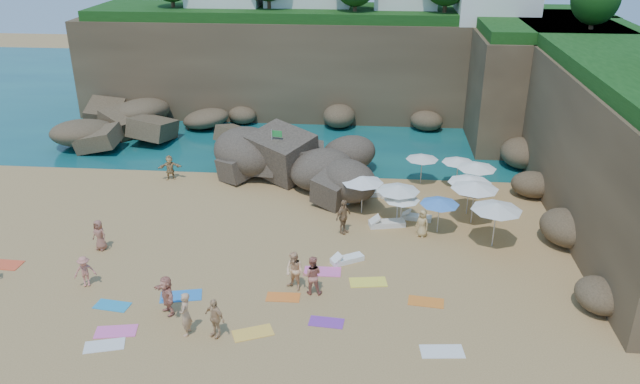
# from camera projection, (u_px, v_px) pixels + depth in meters

# --- Properties ---
(ground) EXTENTS (120.00, 120.00, 0.00)m
(ground) POSITION_uv_depth(u_px,v_px,m) (276.00, 250.00, 32.13)
(ground) COLOR tan
(ground) RESTS_ON ground
(seawater) EXTENTS (120.00, 120.00, 0.00)m
(seawater) POSITION_uv_depth(u_px,v_px,m) (324.00, 96.00, 59.42)
(seawater) COLOR #0C4751
(seawater) RESTS_ON ground
(cliff_back) EXTENTS (44.00, 8.00, 8.00)m
(cliff_back) POSITION_uv_depth(u_px,v_px,m) (343.00, 66.00, 53.08)
(cliff_back) COLOR brown
(cliff_back) RESTS_ON ground
(cliff_right) EXTENTS (8.00, 30.00, 8.00)m
(cliff_right) POSITION_uv_depth(u_px,v_px,m) (618.00, 136.00, 36.25)
(cliff_right) COLOR brown
(cliff_right) RESTS_ON ground
(cliff_corner) EXTENTS (10.00, 12.00, 8.00)m
(cliff_corner) POSITION_uv_depth(u_px,v_px,m) (536.00, 84.00, 47.33)
(cliff_corner) COLOR brown
(cliff_corner) RESTS_ON ground
(rock_promontory) EXTENTS (12.00, 7.00, 2.00)m
(rock_promontory) POSITION_uv_depth(u_px,v_px,m) (166.00, 141.00, 47.57)
(rock_promontory) COLOR brown
(rock_promontory) RESTS_ON ground
(marina_masts) EXTENTS (3.10, 0.10, 6.00)m
(marina_masts) POSITION_uv_depth(u_px,v_px,m) (152.00, 61.00, 59.52)
(marina_masts) COLOR white
(marina_masts) RESTS_ON ground
(rock_outcrop) EXTENTS (8.13, 6.22, 3.17)m
(rock_outcrop) POSITION_uv_depth(u_px,v_px,m) (291.00, 185.00, 39.80)
(rock_outcrop) COLOR brown
(rock_outcrop) RESTS_ON ground
(flag_pole) EXTENTS (0.70, 0.15, 3.58)m
(flag_pole) POSITION_uv_depth(u_px,v_px,m) (274.00, 149.00, 39.29)
(flag_pole) COLOR silver
(flag_pole) RESTS_ON ground
(parasol_0) EXTENTS (2.40, 2.40, 2.27)m
(parasol_0) POSITION_uv_depth(u_px,v_px,m) (363.00, 179.00, 35.27)
(parasol_0) COLOR silver
(parasol_0) RESTS_ON ground
(parasol_1) EXTENTS (2.62, 2.62, 2.48)m
(parasol_1) POSITION_uv_depth(u_px,v_px,m) (475.00, 185.00, 34.03)
(parasol_1) COLOR silver
(parasol_1) RESTS_ON ground
(parasol_2) EXTENTS (2.07, 2.07, 1.96)m
(parasol_2) POSITION_uv_depth(u_px,v_px,m) (458.00, 160.00, 38.85)
(parasol_2) COLOR silver
(parasol_2) RESTS_ON ground
(parasol_3) EXTENTS (2.07, 2.07, 1.96)m
(parasol_3) POSITION_uv_depth(u_px,v_px,m) (422.00, 157.00, 39.35)
(parasol_3) COLOR silver
(parasol_3) RESTS_ON ground
(parasol_4) EXTENTS (2.37, 2.37, 2.25)m
(parasol_4) POSITION_uv_depth(u_px,v_px,m) (477.00, 166.00, 37.29)
(parasol_4) COLOR silver
(parasol_4) RESTS_ON ground
(parasol_7) EXTENTS (2.47, 2.47, 2.34)m
(parasol_7) POSITION_uv_depth(u_px,v_px,m) (470.00, 179.00, 35.11)
(parasol_7) COLOR silver
(parasol_7) RESTS_ON ground
(parasol_8) EXTENTS (2.39, 2.39, 2.26)m
(parasol_8) POSITION_uv_depth(u_px,v_px,m) (398.00, 188.00, 34.20)
(parasol_8) COLOR silver
(parasol_8) RESTS_ON ground
(parasol_9) EXTENTS (1.98, 1.98, 1.87)m
(parasol_9) POSITION_uv_depth(u_px,v_px,m) (402.00, 197.00, 33.92)
(parasol_9) COLOR silver
(parasol_9) RESTS_ON ground
(parasol_10) EXTENTS (2.12, 2.12, 2.00)m
(parasol_10) POSITION_uv_depth(u_px,v_px,m) (440.00, 201.00, 33.17)
(parasol_10) COLOR silver
(parasol_10) RESTS_ON ground
(parasol_11) EXTENTS (2.62, 2.62, 2.48)m
(parasol_11) POSITION_uv_depth(u_px,v_px,m) (497.00, 206.00, 31.58)
(parasol_11) COLOR silver
(parasol_11) RESTS_ON ground
(lounger_0) EXTENTS (2.09, 0.77, 0.32)m
(lounger_0) POSITION_uv_depth(u_px,v_px,m) (383.00, 193.00, 38.26)
(lounger_0) COLOR white
(lounger_0) RESTS_ON ground
(lounger_1) EXTENTS (1.66, 1.27, 0.25)m
(lounger_1) POSITION_uv_depth(u_px,v_px,m) (338.00, 199.00, 37.59)
(lounger_1) COLOR silver
(lounger_1) RESTS_ON ground
(lounger_2) EXTENTS (1.66, 0.99, 0.24)m
(lounger_2) POSITION_uv_depth(u_px,v_px,m) (392.00, 194.00, 38.16)
(lounger_2) COLOR white
(lounger_2) RESTS_ON ground
(lounger_3) EXTENTS (1.73, 0.82, 0.26)m
(lounger_3) POSITION_uv_depth(u_px,v_px,m) (417.00, 217.00, 35.25)
(lounger_3) COLOR silver
(lounger_3) RESTS_ON ground
(lounger_4) EXTENTS (2.08, 1.07, 0.31)m
(lounger_4) POSITION_uv_depth(u_px,v_px,m) (387.00, 224.00, 34.49)
(lounger_4) COLOR silver
(lounger_4) RESTS_ON ground
(lounger_5) EXTENTS (1.72, 1.33, 0.26)m
(lounger_5) POSITION_uv_depth(u_px,v_px,m) (347.00, 259.00, 30.96)
(lounger_5) COLOR white
(lounger_5) RESTS_ON ground
(towel_0) EXTENTS (1.63, 0.97, 0.03)m
(towel_0) POSITION_uv_depth(u_px,v_px,m) (112.00, 306.00, 27.51)
(towel_0) COLOR #2490C3
(towel_0) RESTS_ON ground
(towel_1) EXTENTS (1.81, 1.14, 0.03)m
(towel_1) POSITION_uv_depth(u_px,v_px,m) (116.00, 331.00, 25.80)
(towel_1) COLOR pink
(towel_1) RESTS_ON ground
(towel_2) EXTENTS (1.53, 0.79, 0.03)m
(towel_2) POSITION_uv_depth(u_px,v_px,m) (283.00, 297.00, 28.12)
(towel_2) COLOR orange
(towel_2) RESTS_ON ground
(towel_4) EXTENTS (1.83, 1.41, 0.03)m
(towel_4) POSITION_uv_depth(u_px,v_px,m) (253.00, 333.00, 25.71)
(towel_4) COLOR #FFBE43
(towel_4) RESTS_ON ground
(towel_5) EXTENTS (1.73, 1.20, 0.03)m
(towel_5) POSITION_uv_depth(u_px,v_px,m) (104.00, 346.00, 24.96)
(towel_5) COLOR silver
(towel_5) RESTS_ON ground
(towel_6) EXTENTS (1.53, 0.86, 0.03)m
(towel_6) POSITION_uv_depth(u_px,v_px,m) (326.00, 322.00, 26.39)
(towel_6) COLOR purple
(towel_6) RESTS_ON ground
(towel_7) EXTENTS (1.91, 1.01, 0.03)m
(towel_7) POSITION_uv_depth(u_px,v_px,m) (2.00, 265.00, 30.73)
(towel_7) COLOR #EF4D2A
(towel_7) RESTS_ON ground
(towel_8) EXTENTS (2.01, 1.31, 0.03)m
(towel_8) POSITION_uv_depth(u_px,v_px,m) (181.00, 296.00, 28.19)
(towel_8) COLOR blue
(towel_8) RESTS_ON ground
(towel_9) EXTENTS (1.79, 0.91, 0.03)m
(towel_9) POSITION_uv_depth(u_px,v_px,m) (322.00, 271.00, 30.13)
(towel_9) COLOR pink
(towel_9) RESTS_ON ground
(towel_10) EXTENTS (1.65, 0.96, 0.03)m
(towel_10) POSITION_uv_depth(u_px,v_px,m) (426.00, 302.00, 27.78)
(towel_10) COLOR orange
(towel_10) RESTS_ON ground
(towel_12) EXTENTS (1.84, 1.11, 0.03)m
(towel_12) POSITION_uv_depth(u_px,v_px,m) (368.00, 282.00, 29.26)
(towel_12) COLOR #FFE843
(towel_12) RESTS_ON ground
(towel_13) EXTENTS (1.78, 1.02, 0.03)m
(towel_13) POSITION_uv_depth(u_px,v_px,m) (442.00, 351.00, 24.62)
(towel_13) COLOR white
(towel_13) RESTS_ON ground
(person_stand_1) EXTENTS (0.92, 0.73, 1.88)m
(person_stand_1) POSITION_uv_depth(u_px,v_px,m) (312.00, 275.00, 28.08)
(person_stand_1) COLOR #BE6F5F
(person_stand_1) RESTS_ON ground
(person_stand_2) EXTENTS (1.04, 0.54, 1.54)m
(person_stand_2) POSITION_uv_depth(u_px,v_px,m) (355.00, 167.00, 40.62)
(person_stand_2) COLOR tan
(person_stand_2) RESTS_ON ground
(person_stand_3) EXTENTS (1.05, 1.20, 1.95)m
(person_stand_3) POSITION_uv_depth(u_px,v_px,m) (343.00, 217.00, 33.44)
(person_stand_3) COLOR #98724C
(person_stand_3) RESTS_ON ground
(person_stand_4) EXTENTS (0.84, 0.78, 1.53)m
(person_stand_4) POSITION_uv_depth(u_px,v_px,m) (422.00, 223.00, 33.18)
(person_stand_4) COLOR tan
(person_stand_4) RESTS_ON ground
(person_stand_5) EXTENTS (1.58, 0.87, 1.64)m
(person_stand_5) POSITION_uv_depth(u_px,v_px,m) (170.00, 167.00, 40.36)
(person_stand_5) COLOR tan
(person_stand_5) RESTS_ON ground
(person_stand_6) EXTENTS (0.48, 0.72, 1.95)m
(person_stand_6) POSITION_uv_depth(u_px,v_px,m) (185.00, 314.00, 25.28)
(person_stand_6) COLOR tan
(person_stand_6) RESTS_ON ground
(person_lie_0) EXTENTS (1.50, 1.77, 0.40)m
(person_lie_0) POSITION_uv_depth(u_px,v_px,m) (87.00, 282.00, 28.90)
(person_lie_0) COLOR #CA7665
(person_lie_0) RESTS_ON ground
(person_lie_1) EXTENTS (1.74, 2.01, 0.42)m
(person_lie_1) POSITION_uv_depth(u_px,v_px,m) (216.00, 332.00, 25.47)
(person_lie_1) COLOR tan
(person_lie_1) RESTS_ON ground
(person_lie_2) EXTENTS (1.26, 1.78, 0.43)m
(person_lie_2) POSITION_uv_depth(u_px,v_px,m) (101.00, 246.00, 32.07)
(person_lie_2) COLOR #975C4B
(person_lie_2) RESTS_ON ground
(person_lie_3) EXTENTS (2.44, 2.43, 0.48)m
(person_lie_3) POSITION_uv_depth(u_px,v_px,m) (168.00, 309.00, 26.91)
(person_lie_3) COLOR tan
(person_lie_3) RESTS_ON ground
(person_lie_5) EXTENTS (1.78, 2.06, 0.71)m
(person_lie_5) POSITION_uv_depth(u_px,v_px,m) (295.00, 283.00, 28.59)
(person_lie_5) COLOR #F4BD8B
(person_lie_5) RESTS_ON ground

